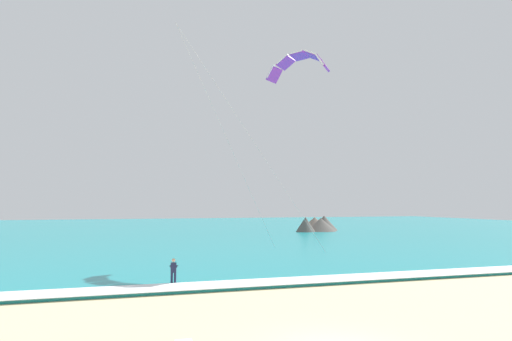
% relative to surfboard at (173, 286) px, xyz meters
% --- Properties ---
extents(sea, '(200.00, 120.00, 0.20)m').
position_rel_surfboard_xyz_m(sea, '(4.04, 57.69, 0.07)').
color(sea, teal).
rests_on(sea, ground).
extents(surf_foam, '(200.00, 2.44, 0.04)m').
position_rel_surfboard_xyz_m(surf_foam, '(4.04, -1.31, 0.19)').
color(surf_foam, white).
rests_on(surf_foam, sea).
extents(surfboard, '(0.64, 1.45, 0.09)m').
position_rel_surfboard_xyz_m(surfboard, '(0.00, 0.00, 0.00)').
color(surfboard, '#E04C38').
rests_on(surfboard, ground).
extents(kitesurfer, '(0.57, 0.57, 1.69)m').
position_rel_surfboard_xyz_m(kitesurfer, '(0.00, 0.02, 0.91)').
color(kitesurfer, '#191E38').
rests_on(kitesurfer, ground).
extents(kite_primary, '(13.34, 9.72, 16.98)m').
position_rel_surfboard_xyz_m(kite_primary, '(11.25, 7.38, 17.17)').
color(kite_primary, purple).
extents(headland_right, '(9.43, 8.01, 2.83)m').
position_rel_surfboard_xyz_m(headland_right, '(30.28, 44.93, 1.29)').
color(headland_right, '#56514C').
rests_on(headland_right, ground).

